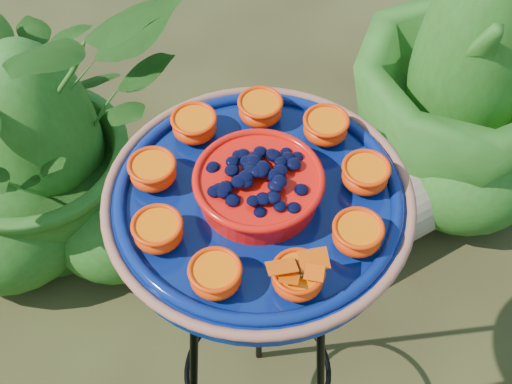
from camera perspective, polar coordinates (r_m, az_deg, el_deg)
tripod_stand at (r=1.23m, az=0.15°, el=-10.26°), size 0.35×0.35×0.78m
feeder_dish at (r=0.94m, az=0.20°, el=-0.46°), size 0.49×0.49×0.09m
driftwood_log at (r=1.81m, az=7.95°, el=-2.45°), size 0.69×0.40×0.22m
shrub_back_left at (r=1.71m, az=-17.36°, el=5.47°), size 0.86×0.81×0.77m
shrub_back_right at (r=1.75m, az=17.64°, el=12.32°), size 0.81×0.81×1.02m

